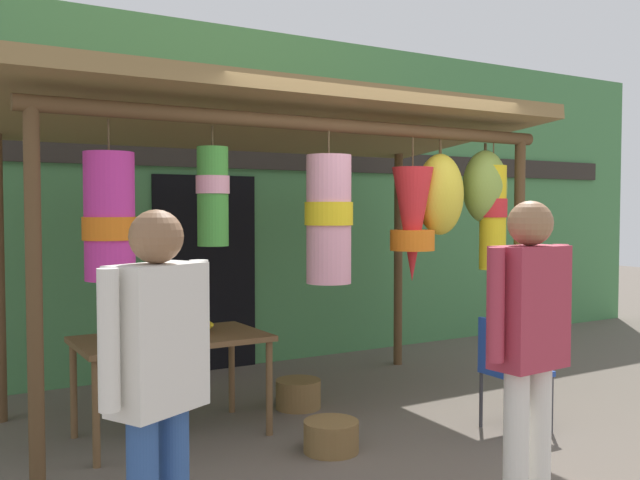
# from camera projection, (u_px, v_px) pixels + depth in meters

# --- Properties ---
(ground_plane) EXTENTS (30.00, 30.00, 0.00)m
(ground_plane) POSITION_uv_depth(u_px,v_px,m) (372.00, 433.00, 5.17)
(ground_plane) COLOR #60564C
(shop_facade) EXTENTS (12.72, 0.29, 3.54)m
(shop_facade) POSITION_uv_depth(u_px,v_px,m) (227.00, 198.00, 7.34)
(shop_facade) COLOR #47844C
(shop_facade) RESTS_ON ground_plane
(market_stall_canopy) EXTENTS (4.38, 2.19, 2.53)m
(market_stall_canopy) POSITION_uv_depth(u_px,v_px,m) (299.00, 152.00, 5.48)
(market_stall_canopy) COLOR brown
(market_stall_canopy) RESTS_ON ground_plane
(display_table) EXTENTS (1.34, 0.78, 0.74)m
(display_table) POSITION_uv_depth(u_px,v_px,m) (172.00, 346.00, 5.05)
(display_table) COLOR brown
(display_table) RESTS_ON ground_plane
(flower_heap_on_table) EXTENTS (0.61, 0.43, 0.11)m
(flower_heap_on_table) POSITION_uv_depth(u_px,v_px,m) (175.00, 327.00, 5.13)
(flower_heap_on_table) COLOR yellow
(flower_heap_on_table) RESTS_ON display_table
(folding_chair) EXTENTS (0.41, 0.41, 0.84)m
(folding_chair) POSITION_uv_depth(u_px,v_px,m) (509.00, 364.00, 5.18)
(folding_chair) COLOR #2347A8
(folding_chair) RESTS_ON ground_plane
(wicker_basket_by_table) EXTENTS (0.38, 0.38, 0.21)m
(wicker_basket_by_table) POSITION_uv_depth(u_px,v_px,m) (331.00, 436.00, 4.76)
(wicker_basket_by_table) COLOR brown
(wicker_basket_by_table) RESTS_ON ground_plane
(wicker_basket_spare) EXTENTS (0.38, 0.38, 0.24)m
(wicker_basket_spare) POSITION_uv_depth(u_px,v_px,m) (298.00, 394.00, 5.80)
(wicker_basket_spare) COLOR brown
(wicker_basket_spare) RESTS_ON ground_plane
(vendor_in_orange) EXTENTS (0.59, 0.25, 1.70)m
(vendor_in_orange) POSITION_uv_depth(u_px,v_px,m) (529.00, 335.00, 3.59)
(vendor_in_orange) COLOR silver
(vendor_in_orange) RESTS_ON ground_plane
(customer_foreground) EXTENTS (0.54, 0.38, 1.66)m
(customer_foreground) POSITION_uv_depth(u_px,v_px,m) (158.00, 373.00, 2.90)
(customer_foreground) COLOR #2D5193
(customer_foreground) RESTS_ON ground_plane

